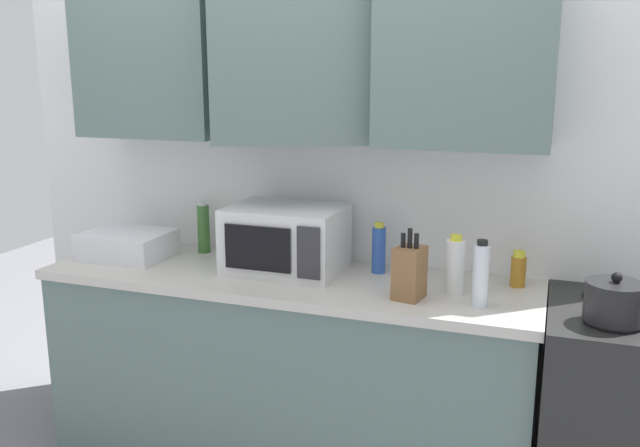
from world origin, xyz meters
TOP-DOWN VIEW (x-y plane):
  - wall_back_with_cabinets at (-0.00, -0.07)m, footprint 2.97×0.54m
  - counter_run at (0.00, -0.30)m, footprint 2.10×0.63m
  - kettle at (1.26, -0.46)m, footprint 0.20×0.20m
  - microwave at (-0.02, -0.25)m, footprint 0.48×0.37m
  - dish_rack at (-0.79, -0.30)m, footprint 0.38×0.30m
  - knife_block at (0.55, -0.43)m, footprint 0.12×0.14m
  - bottle_clear_tall at (0.82, -0.43)m, footprint 0.06×0.06m
  - bottle_green_oil at (-0.51, -0.10)m, footprint 0.06×0.06m
  - bottle_blue_cleaner at (0.36, -0.14)m, footprint 0.06×0.06m
  - bottle_white_jar at (0.71, -0.31)m, footprint 0.08×0.08m
  - bottle_amber_vinegar at (0.93, -0.14)m, footprint 0.06×0.06m

SIDE VIEW (x-z plane):
  - counter_run at x=0.00m, z-range 0.00..0.90m
  - dish_rack at x=-0.79m, z-range 0.90..1.02m
  - bottle_amber_vinegar at x=0.93m, z-range 0.90..1.04m
  - kettle at x=1.26m, z-range 0.89..1.07m
  - knife_block at x=0.55m, z-range 0.87..1.14m
  - bottle_blue_cleaner at x=0.36m, z-range 0.89..1.11m
  - bottle_white_jar at x=0.71m, z-range 0.89..1.13m
  - bottle_green_oil at x=-0.51m, z-range 0.90..1.14m
  - bottle_clear_tall at x=0.82m, z-range 0.90..1.15m
  - microwave at x=-0.02m, z-range 0.90..1.18m
  - wall_back_with_cabinets at x=0.00m, z-range 0.27..2.87m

